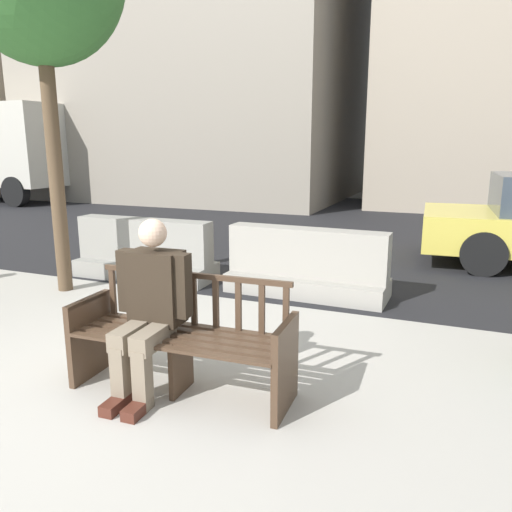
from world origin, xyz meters
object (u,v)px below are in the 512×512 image
Objects in this scene: street_bench at (182,342)px; seated_person at (150,303)px; jersey_barrier_centre at (307,268)px; jersey_barrier_left at (145,254)px.

street_bench is 1.30× the size of seated_person.
jersey_barrier_centre and jersey_barrier_left have the same top height.
street_bench is 0.85× the size of jersey_barrier_left.
street_bench is at bearing -50.91° from jersey_barrier_left.
street_bench is 0.37m from seated_person.
jersey_barrier_centre is 1.00× the size of jersey_barrier_left.
street_bench is at bearing 16.59° from seated_person.
street_bench is 3.45m from jersey_barrier_left.
jersey_barrier_centre is at bearing 86.74° from street_bench.
jersey_barrier_left is (-2.17, 2.67, -0.06)m from street_bench.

